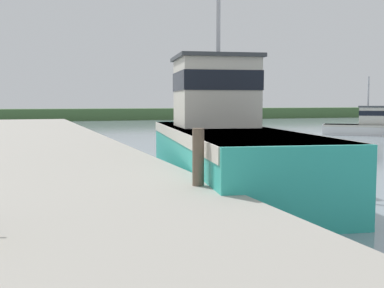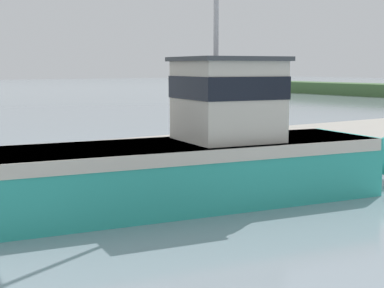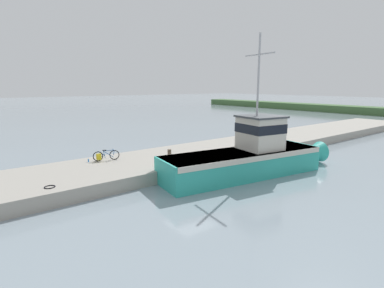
% 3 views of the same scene
% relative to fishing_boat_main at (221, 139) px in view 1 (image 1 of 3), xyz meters
% --- Properties ---
extents(ground_plane, '(320.00, 320.00, 0.00)m').
position_rel_fishing_boat_main_xyz_m(ground_plane, '(-0.71, -4.60, -1.32)').
color(ground_plane, '#84939E').
extents(dock_pier, '(6.30, 80.00, 0.81)m').
position_rel_fishing_boat_main_xyz_m(dock_pier, '(-5.21, -4.60, -0.92)').
color(dock_pier, '#A39E93').
rests_on(dock_pier, ground_plane).
extents(far_shoreline, '(180.00, 5.00, 1.56)m').
position_rel_fishing_boat_main_xyz_m(far_shoreline, '(29.29, 53.25, -0.54)').
color(far_shoreline, '#426638').
rests_on(far_shoreline, ground_plane).
extents(fishing_boat_main, '(4.82, 13.66, 9.25)m').
position_rel_fishing_boat_main_xyz_m(fishing_boat_main, '(0.00, 0.00, 0.00)').
color(fishing_boat_main, teal).
rests_on(fishing_boat_main, ground_plane).
extents(boat_orange_near, '(6.01, 5.15, 4.39)m').
position_rel_fishing_boat_main_xyz_m(boat_orange_near, '(18.54, 16.01, -0.52)').
color(boat_orange_near, silver).
rests_on(boat_orange_near, ground_plane).
extents(mooring_post, '(0.24, 0.24, 1.16)m').
position_rel_fishing_boat_main_xyz_m(mooring_post, '(-2.52, -4.88, 0.07)').
color(mooring_post, brown).
rests_on(mooring_post, dock_pier).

